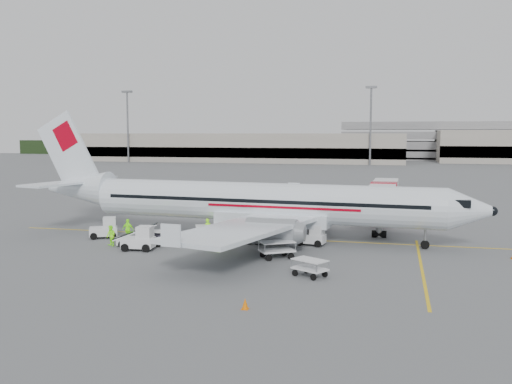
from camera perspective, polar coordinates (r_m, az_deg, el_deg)
ground at (r=49.77m, az=-0.55°, el=-4.59°), size 360.00×360.00×0.00m
stripe_lead at (r=49.77m, az=-0.55°, el=-4.58°), size 44.00×0.20×0.01m
stripe_cross at (r=40.48m, az=16.22°, el=-7.26°), size 0.20×20.00×0.01m
terminal_west at (r=184.97m, az=-2.60°, el=4.48°), size 110.00×22.00×9.00m
parking_garage at (r=207.82m, az=17.40°, el=5.06°), size 62.00×24.00×14.00m
treeline at (r=222.82m, az=10.69°, el=4.24°), size 300.00×3.00×6.00m
mast_west at (r=184.68m, az=-12.70°, el=6.36°), size 3.20×1.20×22.00m
mast_center at (r=165.58m, az=11.39°, el=6.45°), size 3.20×1.20×22.00m
aircraft at (r=48.28m, az=0.65°, el=1.63°), size 41.78×33.86×10.92m
jet_bridge at (r=56.54m, az=12.62°, el=-1.24°), size 3.64×16.62×4.34m
belt_loader at (r=46.95m, az=-11.77°, el=-3.91°), size 4.55×2.73×2.31m
tug_fore at (r=46.55m, az=5.54°, el=-4.27°), size 2.39×1.60×1.72m
tug_mid at (r=45.29m, az=-11.71°, el=-4.54°), size 2.60×1.68×1.89m
tug_aft at (r=51.20m, az=-15.02°, el=-3.47°), size 2.68×2.23×1.80m
cart_loaded_a at (r=46.96m, az=-10.52°, el=-4.55°), size 2.53×1.69×1.24m
cart_loaded_b at (r=48.60m, az=-4.59°, el=-4.08°), size 2.86×2.29×1.30m
cart_empty_a at (r=41.55m, az=2.10°, el=-5.79°), size 2.84×2.54×1.28m
cart_empty_b at (r=36.53m, az=5.41°, el=-7.57°), size 2.51×2.22×1.13m
cone_port at (r=67.56m, az=3.95°, el=-1.59°), size 0.33×0.33×0.54m
cone_stbd at (r=29.97m, az=-1.10°, el=-11.09°), size 0.37×0.37×0.60m
crew_a at (r=49.00m, az=-4.82°, el=-3.70°), size 0.75×0.78×1.80m
crew_b at (r=47.46m, az=-14.31°, el=-4.26°), size 1.02×0.96×1.67m
crew_c at (r=43.71m, az=-3.69°, el=-4.80°), size 0.79×1.28×1.91m
crew_d at (r=49.90m, az=-12.68°, el=-3.66°), size 1.06×0.49×1.78m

